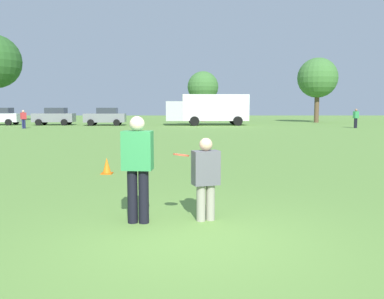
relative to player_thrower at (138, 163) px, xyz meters
name	(u,v)px	position (x,y,z in m)	size (l,w,h in m)	color
ground_plane	(193,239)	(0.91, -0.86, -1.02)	(162.57, 162.57, 0.00)	#608C3D
player_thrower	(138,163)	(0.00, 0.00, 0.00)	(0.53, 0.33, 1.81)	black
player_defender	(206,175)	(1.15, 0.14, -0.22)	(0.51, 0.38, 1.44)	gray
frisbee	(181,155)	(0.73, -0.02, 0.15)	(0.27, 0.27, 0.08)	#E54C33
traffic_cone	(107,166)	(-1.56, 5.02, -0.79)	(0.32, 0.32, 0.48)	#D8590C
parked_car_mid_left	(0,116)	(-19.13, 36.01, -0.10)	(4.28, 2.37, 1.82)	silver
parked_car_center	(54,116)	(-13.37, 35.98, -0.10)	(4.28, 2.37, 1.82)	slate
parked_car_mid_right	(106,116)	(-7.83, 35.26, -0.10)	(4.28, 2.37, 1.82)	slate
box_truck	(209,108)	(2.90, 35.58, 0.73)	(8.60, 3.27, 3.18)	white
bystander_sideline_watcher	(23,118)	(-13.91, 29.33, -0.10)	(0.49, 0.51, 1.64)	#1E234C
bystander_far_jogger	(356,117)	(15.98, 29.88, -0.03)	(0.55, 0.47, 1.75)	black
tree_west_maple	(203,87)	(2.61, 45.74, 3.42)	(3.97, 3.97, 6.45)	brown
tree_center_elm	(318,78)	(16.38, 42.56, 4.35)	(4.80, 4.80, 7.81)	brown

